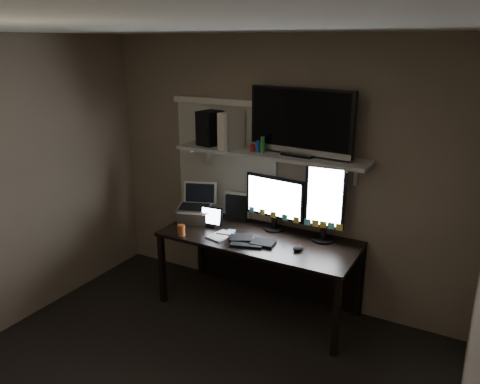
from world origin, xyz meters
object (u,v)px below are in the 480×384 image
Objects in this scene: monitor_portrait at (325,203)px; keyboard at (252,241)px; desk at (264,250)px; tablet at (212,217)px; laptop at (194,204)px; cup at (181,230)px; speaker at (210,128)px; mouse at (298,248)px; game_console at (231,130)px; monitor_landscape at (275,203)px; tv at (301,122)px.

monitor_portrait is 1.66× the size of keyboard.
tablet is at bearing -167.55° from desk.
desk is 0.81m from laptop.
monitor_portrait is at bearing 23.61° from cup.
tablet is 0.85m from speaker.
mouse is 1.24m from game_console.
mouse is at bearing -5.48° from game_console.
tv reaches higher than monitor_landscape.
speaker is (-0.64, 0.10, 1.09)m from desk.
tv is (0.28, 0.10, 1.22)m from desk.
laptop is 3.64× the size of cup.
tablet is 2.28× the size of cup.
game_console reaches higher than desk.
tv is at bearing 122.81° from mouse.
monitor_landscape is 0.81m from tv.
desk is at bearing -174.85° from monitor_portrait.
speaker is (-1.18, 0.01, 0.56)m from monitor_portrait.
desk is at bearing -104.61° from monitor_landscape.
desk is 4.20× the size of keyboard.
monitor_portrait is 0.72m from keyboard.
desk is 0.59m from tablet.
speaker reaches higher than desk.
tv is at bearing 10.80° from speaker.
monitor_landscape is 0.44m from keyboard.
monitor_portrait reaches higher than cup.
game_console reaches higher than tablet.
speaker is at bearing 134.54° from keyboard.
laptop reaches higher than tablet.
laptop is (-1.26, -0.17, -0.17)m from monitor_portrait.
keyboard is (-0.05, -0.36, -0.25)m from monitor_landscape.
mouse is 0.32× the size of laptop.
tablet is 0.85m from game_console.
laptop is at bearing -173.44° from desk.
tv is (0.78, 0.22, 0.94)m from tablet.
desk is 0.51m from mouse.
cup is at bearing -79.49° from speaker.
desk is at bearing 33.46° from cup.
mouse is at bearing -34.88° from monitor_landscape.
monitor_portrait is (0.49, -0.03, 0.09)m from monitor_landscape.
cup is at bearing -117.69° from tablet.
laptop reaches higher than desk.
cup is (-0.64, -0.18, 0.04)m from keyboard.
keyboard is at bearing -152.67° from monitor_portrait.
monitor_landscape is 1.41× the size of keyboard.
mouse is at bearing -25.93° from laptop.
mouse is (-0.11, -0.30, -0.34)m from monitor_portrait.
game_console is at bearing -170.84° from tv.
monitor_portrait reaches higher than laptop.
keyboard is (-0.54, -0.34, -0.34)m from monitor_portrait.
monitor_portrait is at bearing 10.07° from speaker.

